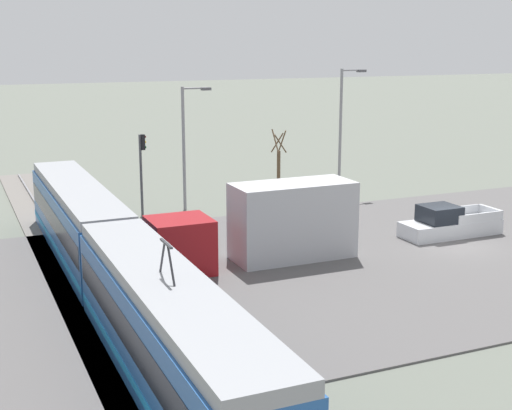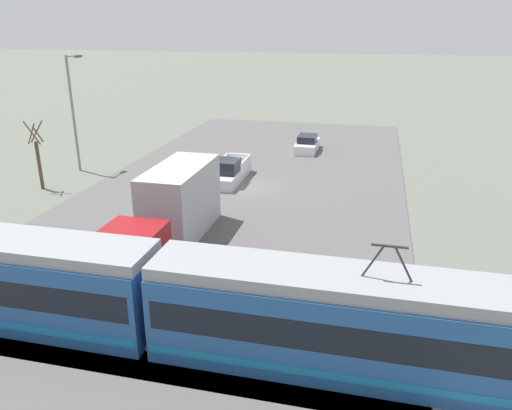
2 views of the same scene
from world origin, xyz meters
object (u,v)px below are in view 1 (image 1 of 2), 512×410
Objects in this scene: pickup_truck at (449,224)px; traffic_light_pole at (142,163)px; street_tree at (279,168)px; street_lamp_mid_block at (187,139)px; light_rail_tram at (113,264)px; box_truck at (267,226)px; street_lamp_near_crossing at (343,123)px.

pickup_truck is 18.50m from traffic_light_pole.
traffic_light_pole is at bearing 93.68° from street_tree.
pickup_truck is 16.82m from street_lamp_mid_block.
light_rail_tram is 19.51m from pickup_truck.
box_truck is 2.12× the size of street_tree.
traffic_light_pole is 9.64m from street_tree.
street_lamp_mid_block reaches higher than street_tree.
box_truck is 1.30× the size of street_lamp_mid_block.
street_lamp_near_crossing is (12.48, -11.46, 3.19)m from box_truck.
traffic_light_pole is 1.05× the size of street_tree.
traffic_light_pole reaches higher than street_tree.
street_lamp_mid_block is (12.05, 11.11, 3.79)m from pickup_truck.
traffic_light_pole is at bearing 50.51° from pickup_truck.
street_tree reaches higher than box_truck.
street_lamp_near_crossing reaches higher than street_tree.
box_truck is 17.24m from street_lamp_near_crossing.
pickup_truck is at bearing 178.43° from street_lamp_near_crossing.
pickup_truck is 1.14× the size of traffic_light_pole.
street_lamp_near_crossing reaches higher than light_rail_tram.
street_tree is (15.27, -14.67, 0.40)m from light_rail_tram.
street_tree is at bearing 20.47° from pickup_truck.
street_lamp_near_crossing is at bearing -89.97° from street_tree.
box_truck is at bearing 137.42° from street_lamp_near_crossing.
street_lamp_mid_block is at bearing 91.10° from street_lamp_near_crossing.
box_truck is 12.32m from traffic_light_pole.
street_lamp_mid_block is (15.05, -8.14, 2.75)m from light_rail_tram.
street_lamp_mid_block is at bearing -82.54° from traffic_light_pole.
street_lamp_near_crossing is (0.00, -4.92, 2.82)m from street_tree.
street_lamp_near_crossing is 11.45m from street_lamp_mid_block.
pickup_truck is at bearing -81.13° from light_rail_tram.
street_lamp_mid_block is at bearing 91.91° from street_tree.
box_truck is at bearing -165.75° from traffic_light_pole.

